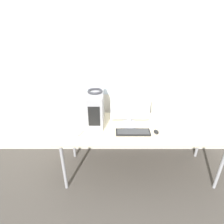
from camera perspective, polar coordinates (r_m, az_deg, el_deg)
The scene contains 9 objects.
ground_plane at distance 2.64m, azimuth 8.70°, elevation -23.03°, with size 14.00×14.00×0.00m, color #47423D.
wall_back at distance 2.68m, azimuth 7.99°, elevation 12.65°, with size 8.00×0.07×2.70m.
desk at distance 2.46m, azimuth 8.57°, elevation -5.37°, with size 2.10×0.78×0.75m.
pc_tower at distance 2.43m, azimuth -5.20°, elevation 1.35°, with size 0.20×0.48×0.42m.
headphones at distance 2.34m, azimuth -5.43°, elevation 6.37°, with size 0.19×0.19×0.03m.
monitor_main at distance 2.35m, azimuth 5.36°, elevation 1.08°, with size 0.50×0.23×0.46m.
keyboard at distance 2.30m, azimuth 6.22°, elevation -6.10°, with size 0.42×0.15×0.02m.
mouse at distance 2.35m, azimuth 13.13°, elevation -5.87°, with size 0.06×0.09×0.03m.
cell_phone at distance 2.32m, azimuth -10.40°, elevation -6.20°, with size 0.12×0.15×0.01m.
Camera 1 is at (-0.37, -1.66, 2.02)m, focal length 30.00 mm.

